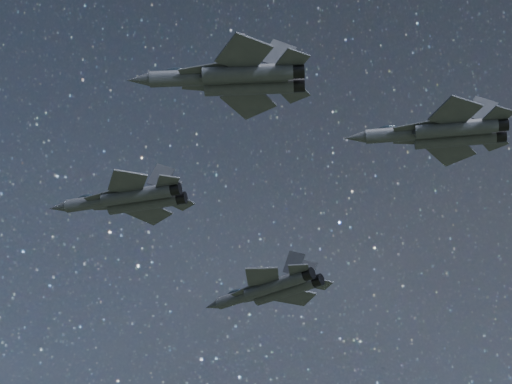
% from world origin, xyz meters
% --- Properties ---
extents(jet_lead, '(15.88, 11.22, 4.02)m').
position_xyz_m(jet_lead, '(-14.80, 0.11, 142.36)').
color(jet_lead, '#2C2F37').
extents(jet_left, '(17.34, 11.66, 4.38)m').
position_xyz_m(jet_left, '(-5.58, 20.32, 139.94)').
color(jet_left, '#2C2F37').
extents(jet_right, '(16.58, 11.25, 4.17)m').
position_xyz_m(jet_right, '(1.69, -13.57, 143.44)').
color(jet_right, '#2C2F37').
extents(jet_slot, '(15.50, 10.68, 3.89)m').
position_xyz_m(jet_slot, '(18.05, -2.62, 141.41)').
color(jet_slot, '#2C2F37').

